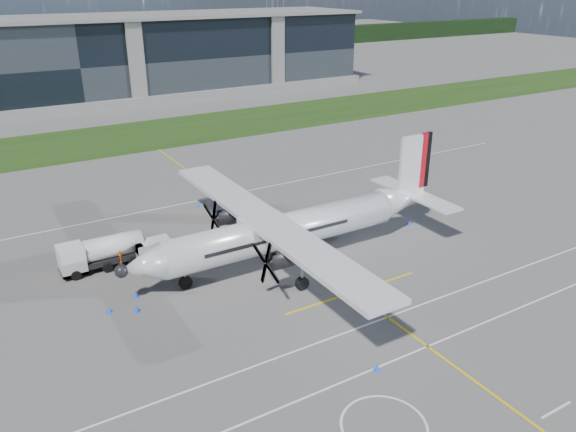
% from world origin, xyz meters
% --- Properties ---
extents(ground, '(400.00, 400.00, 0.00)m').
position_xyz_m(ground, '(0.00, 40.00, 0.00)').
color(ground, '#615F5C').
rests_on(ground, ground).
extents(grass_strip, '(400.00, 18.00, 0.04)m').
position_xyz_m(grass_strip, '(0.00, 48.00, 0.02)').
color(grass_strip, '#1E3C10').
rests_on(grass_strip, ground).
extents(terminal_building, '(120.00, 20.00, 15.00)m').
position_xyz_m(terminal_building, '(0.00, 80.00, 7.50)').
color(terminal_building, black).
rests_on(terminal_building, ground).
extents(tree_line, '(400.00, 6.00, 6.00)m').
position_xyz_m(tree_line, '(0.00, 140.00, 3.00)').
color(tree_line, black).
rests_on(tree_line, ground).
extents(pylon_east, '(9.00, 4.60, 30.00)m').
position_xyz_m(pylon_east, '(85.00, 150.00, 15.00)').
color(pylon_east, gray).
rests_on(pylon_east, ground).
extents(yellow_taxiway_centerline, '(0.20, 70.00, 0.01)m').
position_xyz_m(yellow_taxiway_centerline, '(3.00, 10.00, 0.01)').
color(yellow_taxiway_centerline, yellow).
rests_on(yellow_taxiway_centerline, ground).
extents(white_lane_line, '(90.00, 0.15, 0.01)m').
position_xyz_m(white_lane_line, '(0.00, -14.00, 0.01)').
color(white_lane_line, white).
rests_on(white_lane_line, ground).
extents(turboprop_aircraft, '(29.49, 30.59, 9.18)m').
position_xyz_m(turboprop_aircraft, '(2.03, 1.09, 4.59)').
color(turboprop_aircraft, white).
rests_on(turboprop_aircraft, ground).
extents(fuel_tanker_truck, '(7.12, 2.31, 2.67)m').
position_xyz_m(fuel_tanker_truck, '(-12.91, 7.87, 1.33)').
color(fuel_tanker_truck, silver).
rests_on(fuel_tanker_truck, ground).
extents(baggage_tug, '(3.13, 1.88, 1.88)m').
position_xyz_m(baggage_tug, '(-8.38, 6.91, 0.94)').
color(baggage_tug, silver).
rests_on(baggage_tug, ground).
extents(ground_crew_person, '(0.80, 0.92, 1.88)m').
position_xyz_m(ground_crew_person, '(-11.11, 7.05, 0.94)').
color(ground_crew_person, '#F25907').
rests_on(ground_crew_person, ground).
extents(safety_cone_portwing, '(0.36, 0.36, 0.50)m').
position_xyz_m(safety_cone_portwing, '(-1.37, -14.18, 0.25)').
color(safety_cone_portwing, blue).
rests_on(safety_cone_portwing, ground).
extents(safety_cone_stbdwing, '(0.36, 0.36, 0.50)m').
position_xyz_m(safety_cone_stbdwing, '(-0.48, 16.33, 0.25)').
color(safety_cone_stbdwing, blue).
rests_on(safety_cone_stbdwing, ground).
extents(safety_cone_nose_stbd, '(0.36, 0.36, 0.50)m').
position_xyz_m(safety_cone_nose_stbd, '(-11.48, 1.87, 0.25)').
color(safety_cone_nose_stbd, blue).
rests_on(safety_cone_nose_stbd, ground).
extents(safety_cone_nose_port, '(0.36, 0.36, 0.50)m').
position_xyz_m(safety_cone_nose_port, '(-12.03, -0.20, 0.25)').
color(safety_cone_nose_port, blue).
rests_on(safety_cone_nose_port, ground).
extents(safety_cone_tail, '(0.36, 0.36, 0.50)m').
position_xyz_m(safety_cone_tail, '(15.34, 1.42, 0.25)').
color(safety_cone_tail, blue).
rests_on(safety_cone_tail, ground).
extents(safety_cone_fwd, '(0.36, 0.36, 0.50)m').
position_xyz_m(safety_cone_fwd, '(-13.80, 0.69, 0.25)').
color(safety_cone_fwd, blue).
rests_on(safety_cone_fwd, ground).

